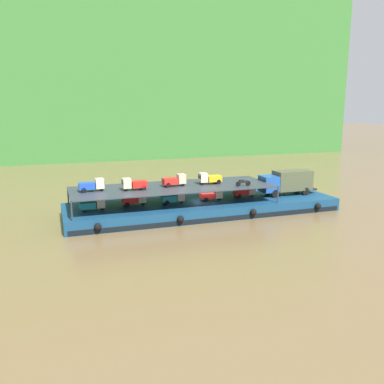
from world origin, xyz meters
name	(u,v)px	position (x,y,z in m)	size (l,w,h in m)	color
ground_plane	(203,213)	(0.00, 0.00, 0.00)	(400.00, 400.00, 0.00)	brown
hillside_far_bank	(115,57)	(0.00, 64.29, 24.78)	(121.52, 29.23, 44.00)	#387533
cargo_barge	(204,207)	(0.00, -0.03, 0.75)	(32.69, 9.35, 1.50)	navy
covered_lorry	(287,182)	(11.36, -0.20, 3.19)	(7.87, 2.33, 3.10)	#1E4C99
cargo_rack	(173,187)	(-3.80, 0.00, 3.44)	(23.49, 7.94, 2.00)	#2D333D
mini_truck_lower_stern	(93,204)	(-13.07, -0.34, 2.19)	(2.74, 1.20, 1.38)	teal
mini_truck_lower_aft	(134,199)	(-8.29, 0.59, 2.19)	(2.74, 1.20, 1.38)	red
mini_truck_lower_mid	(173,198)	(-3.78, 0.01, 2.19)	(2.76, 1.23, 1.38)	teal
mini_truck_lower_fore	(212,195)	(1.00, -0.12, 2.19)	(2.74, 1.20, 1.38)	red
mini_truck_lower_bow	(245,191)	(5.74, 0.46, 2.19)	(2.79, 1.28, 1.38)	red
mini_truck_upper_stern	(92,185)	(-12.99, 0.43, 4.19)	(2.76, 1.23, 1.38)	#1E47B7
mini_truck_upper_mid	(134,184)	(-8.48, -0.39, 4.19)	(2.79, 1.28, 1.38)	red
mini_truck_upper_fore	(175,180)	(-3.54, 0.26, 4.19)	(2.77, 1.26, 1.38)	red
mini_truck_upper_bow	(210,178)	(0.84, 0.22, 4.19)	(2.77, 1.24, 1.38)	gold
motorcycle_upper_port	(243,183)	(4.05, -2.38, 3.93)	(1.90, 0.55, 0.87)	black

